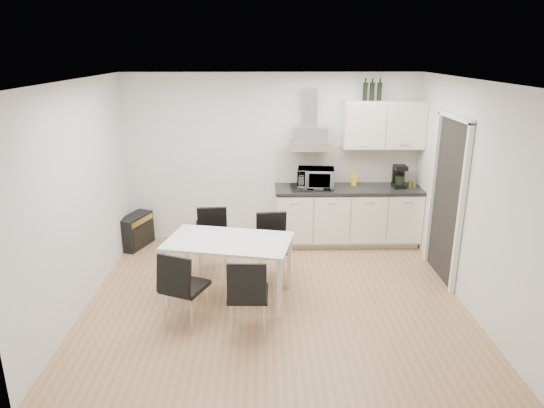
# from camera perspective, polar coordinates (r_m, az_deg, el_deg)

# --- Properties ---
(ground) EXTENTS (4.50, 4.50, 0.00)m
(ground) POSITION_cam_1_polar(r_m,az_deg,el_deg) (6.10, 0.40, -10.83)
(ground) COLOR tan
(ground) RESTS_ON ground
(wall_back) EXTENTS (4.50, 0.10, 2.60)m
(wall_back) POSITION_cam_1_polar(r_m,az_deg,el_deg) (7.53, 0.02, 5.35)
(wall_back) COLOR silver
(wall_back) RESTS_ON ground
(wall_front) EXTENTS (4.50, 0.10, 2.60)m
(wall_front) POSITION_cam_1_polar(r_m,az_deg,el_deg) (3.73, 1.25, -7.99)
(wall_front) COLOR silver
(wall_front) RESTS_ON ground
(wall_left) EXTENTS (0.10, 4.00, 2.60)m
(wall_left) POSITION_cam_1_polar(r_m,az_deg,el_deg) (5.97, -21.69, 0.75)
(wall_left) COLOR silver
(wall_left) RESTS_ON ground
(wall_right) EXTENTS (0.10, 4.00, 2.60)m
(wall_right) POSITION_cam_1_polar(r_m,az_deg,el_deg) (6.08, 22.12, 0.99)
(wall_right) COLOR silver
(wall_right) RESTS_ON ground
(ceiling) EXTENTS (4.50, 4.50, 0.00)m
(ceiling) POSITION_cam_1_polar(r_m,az_deg,el_deg) (5.36, 0.46, 14.36)
(ceiling) COLOR white
(ceiling) RESTS_ON wall_back
(doorway) EXTENTS (0.08, 1.04, 2.10)m
(doorway) POSITION_cam_1_polar(r_m,az_deg,el_deg) (6.62, 19.76, 0.30)
(doorway) COLOR white
(doorway) RESTS_ON ground
(kitchenette) EXTENTS (2.22, 0.64, 2.52)m
(kitchenette) POSITION_cam_1_polar(r_m,az_deg,el_deg) (7.51, 9.17, 1.38)
(kitchenette) COLOR beige
(kitchenette) RESTS_ON ground
(dining_table) EXTENTS (1.61, 1.12, 0.75)m
(dining_table) POSITION_cam_1_polar(r_m,az_deg,el_deg) (5.84, -5.12, -4.94)
(dining_table) COLOR white
(dining_table) RESTS_ON ground
(chair_far_left) EXTENTS (0.47, 0.53, 0.88)m
(chair_far_left) POSITION_cam_1_polar(r_m,az_deg,el_deg) (6.58, -7.03, -4.52)
(chair_far_left) COLOR black
(chair_far_left) RESTS_ON ground
(chair_far_right) EXTENTS (0.49, 0.54, 0.88)m
(chair_far_right) POSITION_cam_1_polar(r_m,az_deg,el_deg) (6.34, 0.11, -5.25)
(chair_far_right) COLOR black
(chair_far_right) RESTS_ON ground
(chair_near_left) EXTENTS (0.60, 0.63, 0.88)m
(chair_near_left) POSITION_cam_1_polar(r_m,az_deg,el_deg) (5.44, -10.17, -9.64)
(chair_near_left) COLOR black
(chair_near_left) RESTS_ON ground
(chair_near_right) EXTENTS (0.46, 0.51, 0.88)m
(chair_near_right) POSITION_cam_1_polar(r_m,az_deg,el_deg) (5.22, -2.81, -10.64)
(chair_near_right) COLOR black
(chair_near_right) RESTS_ON ground
(guitar_amp) EXTENTS (0.46, 0.66, 0.51)m
(guitar_amp) POSITION_cam_1_polar(r_m,az_deg,el_deg) (7.74, -15.71, -3.06)
(guitar_amp) COLOR black
(guitar_amp) RESTS_ON ground
(floor_speaker) EXTENTS (0.20, 0.18, 0.31)m
(floor_speaker) POSITION_cam_1_polar(r_m,az_deg,el_deg) (7.82, -8.19, -3.13)
(floor_speaker) COLOR black
(floor_speaker) RESTS_ON ground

